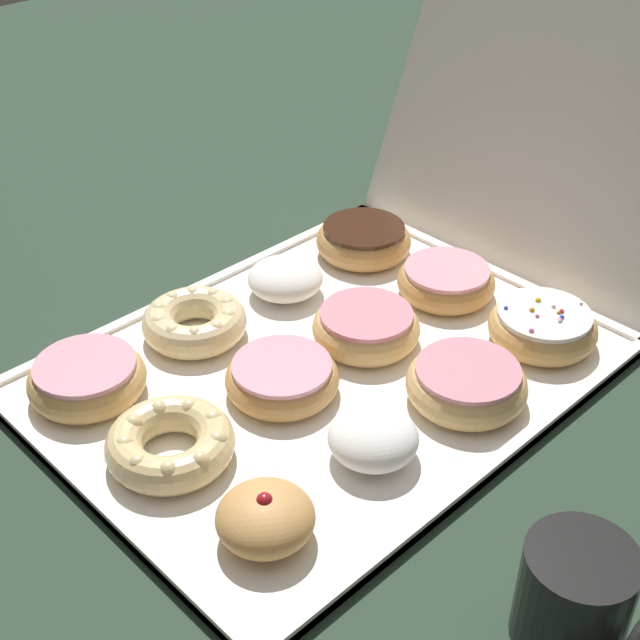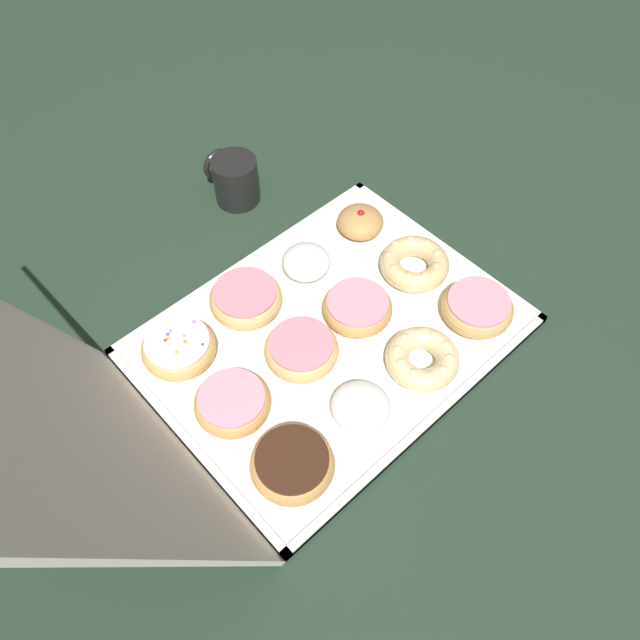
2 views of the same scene
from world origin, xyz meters
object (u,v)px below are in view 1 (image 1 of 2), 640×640
object	(u,v)px
jelly_filled_donut_2	(265,518)
cruller_donut_3	(194,321)
coffee_mug	(579,598)
cruller_donut_1	(173,445)
sprinkle_donut_11	(543,326)
pink_frosted_donut_10	(449,282)
donut_box	(325,369)
powdered_filled_donut_5	(373,438)
pink_frosted_donut_0	(87,378)
chocolate_frosted_donut_9	(364,240)
pink_frosted_donut_7	(364,325)
pink_frosted_donut_8	(467,383)
powdered_filled_donut_6	(285,278)
pink_frosted_donut_4	(285,379)

from	to	relation	value
jelly_filled_donut_2	cruller_donut_3	xyz separation A→B (m)	(-0.27, 0.13, -0.00)
coffee_mug	cruller_donut_1	bearing A→B (deg)	-163.57
sprinkle_donut_11	coffee_mug	distance (m)	0.37
cruller_donut_1	jelly_filled_donut_2	bearing A→B (deg)	0.27
pink_frosted_donut_10	donut_box	bearing A→B (deg)	-91.08
donut_box	powdered_filled_donut_5	xyz separation A→B (m)	(0.13, -0.06, 0.03)
pink_frosted_donut_0	chocolate_frosted_donut_9	world-z (taller)	same
pink_frosted_donut_7	pink_frosted_donut_8	distance (m)	0.14
cruller_donut_1	chocolate_frosted_donut_9	distance (m)	0.41
powdered_filled_donut_6	chocolate_frosted_donut_9	bearing A→B (deg)	89.62
donut_box	pink_frosted_donut_7	distance (m)	0.07
cruller_donut_1	coffee_mug	xyz separation A→B (m)	(0.35, 0.10, 0.02)
cruller_donut_1	chocolate_frosted_donut_9	xyz separation A→B (m)	(-0.14, 0.39, 0.00)
jelly_filled_donut_2	coffee_mug	world-z (taller)	coffee_mug
donut_box	cruller_donut_3	xyz separation A→B (m)	(-0.14, -0.06, 0.02)
cruller_donut_1	pink_frosted_donut_0	bearing A→B (deg)	-178.21
sprinkle_donut_11	pink_frosted_donut_0	bearing A→B (deg)	-123.45
powdered_filled_donut_5	coffee_mug	distance (m)	0.23
powdered_filled_donut_5	sprinkle_donut_11	size ratio (longest dim) A/B	0.72
pink_frosted_donut_7	pink_frosted_donut_8	world-z (taller)	same
jelly_filled_donut_2	sprinkle_donut_11	distance (m)	0.39
jelly_filled_donut_2	powdered_filled_donut_6	world-z (taller)	jelly_filled_donut_2
cruller_donut_1	powdered_filled_donut_6	xyz separation A→B (m)	(-0.14, 0.26, 0.00)
cruller_donut_3	chocolate_frosted_donut_9	world-z (taller)	same
donut_box	pink_frosted_donut_4	size ratio (longest dim) A/B	4.93
pink_frosted_donut_8	chocolate_frosted_donut_9	bearing A→B (deg)	153.41
pink_frosted_donut_8	powdered_filled_donut_6	bearing A→B (deg)	179.49
cruller_donut_3	pink_frosted_donut_8	xyz separation A→B (m)	(0.27, 0.13, 0.00)
jelly_filled_donut_2	pink_frosted_donut_7	xyz separation A→B (m)	(-0.13, 0.26, -0.00)
cruller_donut_1	pink_frosted_donut_7	distance (m)	0.26
pink_frosted_donut_0	pink_frosted_donut_7	bearing A→B (deg)	63.79
pink_frosted_donut_7	sprinkle_donut_11	xyz separation A→B (m)	(0.13, 0.14, -0.00)
pink_frosted_donut_7	coffee_mug	world-z (taller)	coffee_mug
donut_box	pink_frosted_donut_7	bearing A→B (deg)	92.80
powdered_filled_donut_6	pink_frosted_donut_7	size ratio (longest dim) A/B	0.75
donut_box	coffee_mug	distance (m)	0.37
pink_frosted_donut_7	sprinkle_donut_11	world-z (taller)	sprinkle_donut_11
jelly_filled_donut_2	coffee_mug	xyz separation A→B (m)	(0.23, 0.10, 0.01)
sprinkle_donut_11	jelly_filled_donut_2	bearing A→B (deg)	-90.14
chocolate_frosted_donut_9	sprinkle_donut_11	world-z (taller)	sprinkle_donut_11
chocolate_frosted_donut_9	pink_frosted_donut_10	world-z (taller)	chocolate_frosted_donut_9
cruller_donut_3	powdered_filled_donut_6	bearing A→B (deg)	87.65
jelly_filled_donut_2	pink_frosted_donut_0	bearing A→B (deg)	-178.94
powdered_filled_donut_6	pink_frosted_donut_8	bearing A→B (deg)	-0.51
chocolate_frosted_donut_9	coffee_mug	size ratio (longest dim) A/B	1.14
powdered_filled_donut_6	powdered_filled_donut_5	bearing A→B (deg)	-26.12
pink_frosted_donut_0	pink_frosted_donut_8	world-z (taller)	pink_frosted_donut_8
jelly_filled_donut_2	powdered_filled_donut_6	distance (m)	0.37
cruller_donut_1	pink_frosted_donut_8	bearing A→B (deg)	63.07
powdered_filled_donut_5	pink_frosted_donut_10	size ratio (longest dim) A/B	0.73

